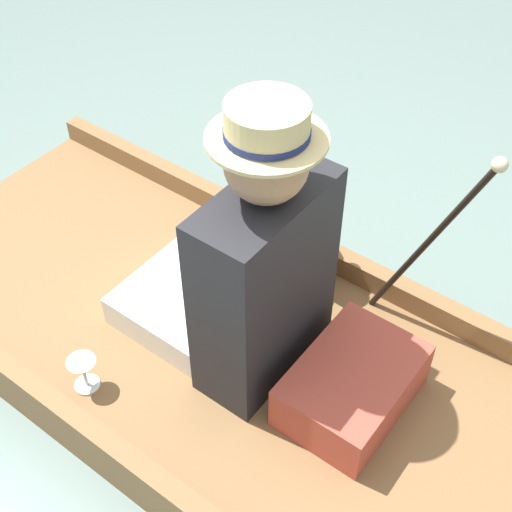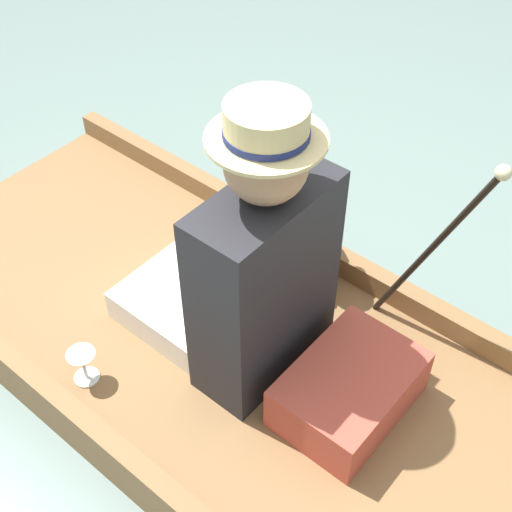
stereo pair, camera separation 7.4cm
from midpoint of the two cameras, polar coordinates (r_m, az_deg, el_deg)
name	(u,v)px [view 2 (the right image)]	position (r m, az deg, el deg)	size (l,w,h in m)	color
ground_plane	(247,378)	(2.37, 0.21, -9.75)	(16.00, 16.00, 0.00)	slate
punt_boat	(247,366)	(2.32, 0.22, -8.82)	(1.07, 2.69, 0.20)	brown
seat_cushion	(349,390)	(2.13, 8.46, -10.55)	(0.42, 0.30, 0.16)	#B24738
seated_person	(249,271)	(2.04, 0.48, -1.20)	(0.45, 0.66, 0.93)	white
teddy_bear	(316,249)	(2.39, 5.72, 0.54)	(0.24, 0.14, 0.34)	#9E754C
wine_glass	(82,360)	(2.22, -12.80, -8.17)	(0.09, 0.09, 0.12)	silver
walking_cane	(444,235)	(2.11, 15.77, 1.57)	(0.04, 0.31, 0.74)	black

